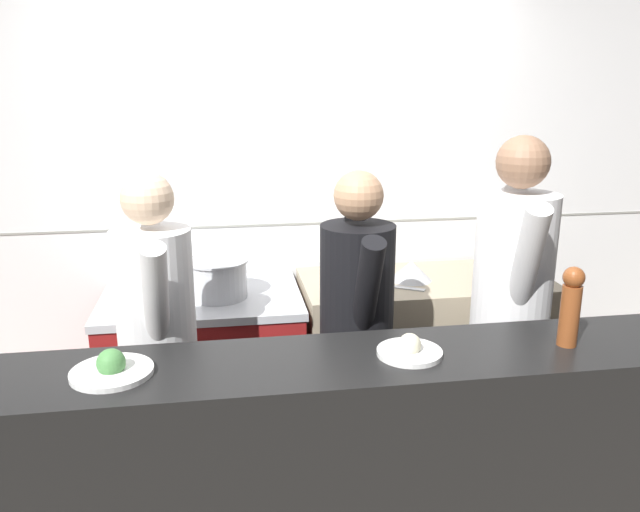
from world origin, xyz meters
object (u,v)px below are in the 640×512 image
(plated_dish_appetiser, at_px, (410,350))
(chef_head_cook, at_px, (158,340))
(mixing_bowl_steel, at_px, (411,270))
(chef_sous, at_px, (356,330))
(stock_pot, at_px, (218,277))
(oven_range, at_px, (205,371))
(pepper_mill, at_px, (571,305))
(plated_dish_main, at_px, (112,368))
(chef_line, at_px, (510,306))
(chefs_knife, at_px, (383,285))

(plated_dish_appetiser, xyz_separation_m, chef_head_cook, (-0.92, 0.60, -0.16))
(mixing_bowl_steel, height_order, chef_sous, chef_sous)
(stock_pot, bearing_deg, chef_head_cook, -113.62)
(chef_head_cook, bearing_deg, mixing_bowl_steel, 17.47)
(oven_range, xyz_separation_m, plated_dish_appetiser, (0.75, -1.21, 0.61))
(oven_range, height_order, pepper_mill, pepper_mill)
(plated_dish_main, height_order, chef_head_cook, chef_head_cook)
(oven_range, bearing_deg, mixing_bowl_steel, -0.41)
(stock_pot, distance_m, mixing_bowl_steel, 1.04)
(plated_dish_appetiser, relative_size, pepper_mill, 0.78)
(mixing_bowl_steel, height_order, chef_head_cook, chef_head_cook)
(stock_pot, xyz_separation_m, plated_dish_appetiser, (0.66, -1.18, 0.07))
(stock_pot, bearing_deg, oven_range, 157.42)
(chef_line, bearing_deg, chef_sous, -167.59)
(chef_line, bearing_deg, chefs_knife, 142.51)
(pepper_mill, bearing_deg, chef_head_cook, 158.12)
(chef_head_cook, relative_size, chef_line, 0.93)
(mixing_bowl_steel, distance_m, chef_line, 0.69)
(chef_line, bearing_deg, plated_dish_appetiser, -124.94)
(stock_pot, bearing_deg, chef_sous, -44.18)
(chefs_knife, xyz_separation_m, plated_dish_appetiser, (-0.20, -1.13, 0.14))
(chef_sous, bearing_deg, chef_head_cook, -179.66)
(plated_dish_appetiser, bearing_deg, plated_dish_main, 179.68)
(mixing_bowl_steel, relative_size, chef_head_cook, 0.14)
(plated_dish_main, bearing_deg, pepper_mill, -0.43)
(pepper_mill, distance_m, chef_line, 0.62)
(plated_dish_appetiser, bearing_deg, stock_pot, 119.37)
(chefs_knife, bearing_deg, stock_pot, 177.08)
(pepper_mill, bearing_deg, chef_line, 83.42)
(oven_range, relative_size, stock_pot, 3.25)
(oven_range, xyz_separation_m, chefs_knife, (0.96, -0.08, 0.47))
(plated_dish_main, height_order, pepper_mill, pepper_mill)
(oven_range, relative_size, chef_sous, 0.65)
(chefs_knife, bearing_deg, chef_head_cook, -154.46)
(stock_pot, xyz_separation_m, pepper_mill, (1.25, -1.18, 0.21))
(plated_dish_appetiser, distance_m, chef_line, 0.87)
(oven_range, relative_size, plated_dish_main, 3.88)
(oven_range, relative_size, chefs_knife, 3.03)
(chefs_knife, relative_size, plated_dish_main, 1.28)
(mixing_bowl_steel, height_order, chef_line, chef_line)
(plated_dish_main, height_order, plated_dish_appetiser, plated_dish_main)
(oven_range, height_order, plated_dish_main, plated_dish_main)
(plated_dish_main, distance_m, plated_dish_appetiser, 1.00)
(chef_head_cook, xyz_separation_m, chef_line, (1.57, -0.02, 0.07))
(stock_pot, bearing_deg, plated_dish_main, -106.08)
(stock_pot, xyz_separation_m, chef_head_cook, (-0.25, -0.58, -0.08))
(oven_range, height_order, mixing_bowl_steel, mixing_bowl_steel)
(mixing_bowl_steel, bearing_deg, oven_range, 179.59)
(oven_range, distance_m, stock_pot, 0.55)
(chefs_knife, relative_size, chef_head_cook, 0.21)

